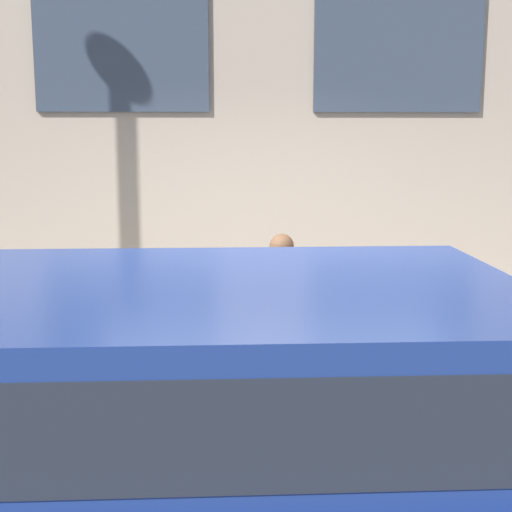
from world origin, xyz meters
TOP-DOWN VIEW (x-y plane):
  - ground_plane at (0.00, 0.00)m, footprint 80.00×80.00m
  - sidewalk at (1.21, 0.00)m, footprint 2.42×60.00m
  - fire_hydrant at (0.56, 0.34)m, footprint 0.27×0.40m
  - person at (0.97, -0.07)m, footprint 0.28×0.19m
  - parked_truck_navy_near at (-1.39, 0.76)m, footprint 2.05×5.04m

SIDE VIEW (x-z plane):
  - ground_plane at x=0.00m, z-range 0.00..0.00m
  - sidewalk at x=1.21m, z-range 0.00..0.16m
  - fire_hydrant at x=0.56m, z-range 0.16..0.92m
  - parked_truck_navy_near at x=-1.39m, z-range 0.12..1.58m
  - person at x=0.97m, z-range 0.27..1.44m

